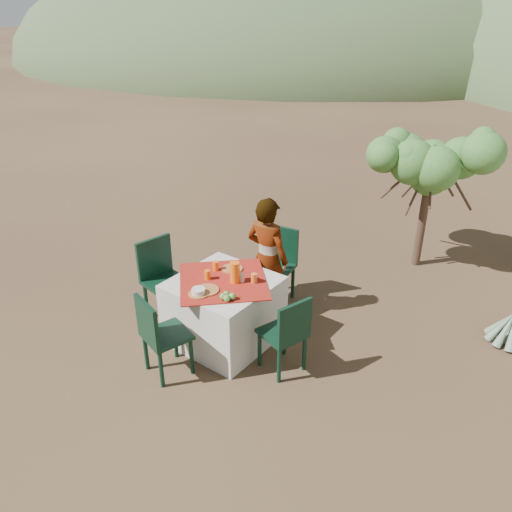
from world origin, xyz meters
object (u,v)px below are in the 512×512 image
at_px(shrub_tree, 436,170).
at_px(chair_right, 287,332).
at_px(juice_pitcher, 235,272).
at_px(chair_near, 159,333).
at_px(agave, 512,327).
at_px(chair_far, 277,261).
at_px(person, 267,258).
at_px(table, 224,310).
at_px(chair_left, 162,275).

bearing_deg(shrub_tree, chair_right, -94.28).
xyz_separation_m(shrub_tree, juice_pitcher, (-0.99, -3.08, -0.54)).
height_order(chair_near, agave, chair_near).
height_order(chair_far, chair_right, chair_far).
relative_size(shrub_tree, agave, 3.15).
bearing_deg(chair_near, juice_pitcher, -88.33).
xyz_separation_m(shrub_tree, agave, (1.50, -1.24, -1.23)).
distance_m(person, shrub_tree, 2.72).
height_order(chair_right, person, person).
height_order(table, chair_left, chair_left).
distance_m(table, juice_pitcher, 0.52).
relative_size(chair_right, shrub_tree, 0.49).
bearing_deg(table, chair_right, -3.35).
bearing_deg(chair_left, chair_far, -26.84).
relative_size(chair_left, person, 0.66).
relative_size(chair_left, chair_right, 1.12).
xyz_separation_m(table, juice_pitcher, (0.12, 0.05, 0.50)).
bearing_deg(chair_left, chair_near, -124.87).
height_order(person, juice_pitcher, person).
distance_m(chair_near, chair_left, 1.11).
height_order(chair_far, juice_pitcher, juice_pitcher).
xyz_separation_m(table, chair_right, (0.88, -0.05, 0.11)).
bearing_deg(chair_near, chair_right, -124.65).
bearing_deg(chair_near, table, -81.24).
xyz_separation_m(chair_far, chair_near, (-0.07, -1.94, -0.02)).
bearing_deg(chair_far, chair_left, -135.04).
relative_size(chair_far, chair_right, 1.08).
bearing_deg(person, juice_pitcher, 93.28).
bearing_deg(chair_right, chair_far, -124.20).
bearing_deg(chair_far, agave, 8.54).
relative_size(chair_far, shrub_tree, 0.53).
distance_m(chair_right, agave, 2.62).
relative_size(table, shrub_tree, 0.72).
height_order(chair_far, shrub_tree, shrub_tree).
distance_m(chair_right, shrub_tree, 3.33).
bearing_deg(table, person, 84.82).
bearing_deg(shrub_tree, chair_near, -107.09).
bearing_deg(shrub_tree, chair_far, -119.37).
height_order(chair_near, juice_pitcher, juice_pitcher).
relative_size(table, person, 0.86).
height_order(chair_near, shrub_tree, shrub_tree).
xyz_separation_m(chair_left, juice_pitcher, (1.03, 0.13, 0.33)).
distance_m(chair_near, chair_right, 1.27).
relative_size(table, agave, 2.27).
height_order(chair_left, agave, chair_left).
relative_size(table, chair_far, 1.36).
bearing_deg(chair_right, chair_left, -72.24).
relative_size(shrub_tree, juice_pitcher, 7.72).
bearing_deg(agave, chair_right, -131.71).
relative_size(chair_near, agave, 1.60).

